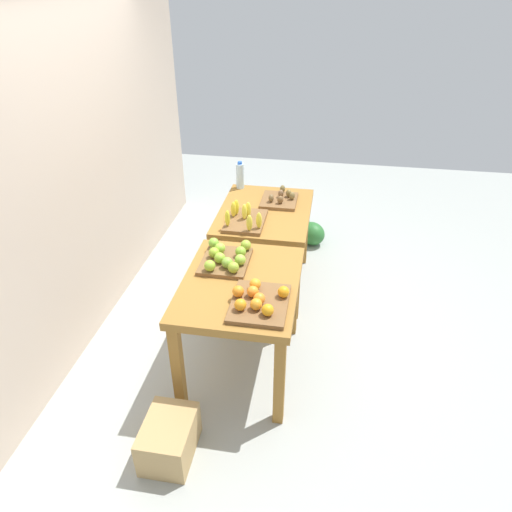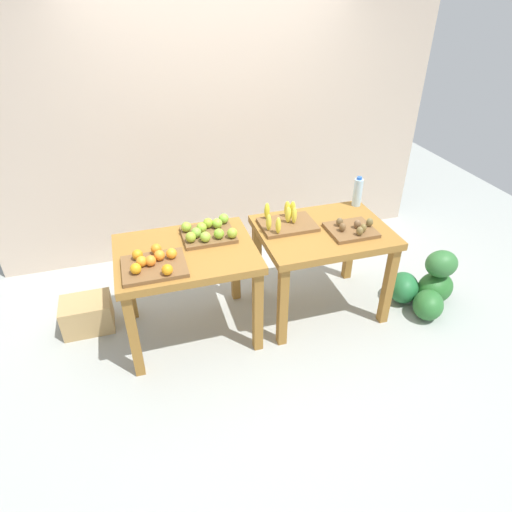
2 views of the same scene
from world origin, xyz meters
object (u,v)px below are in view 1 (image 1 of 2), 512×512
Objects in this scene: watermelon_pile at (298,224)px; cardboard_produce_box at (169,439)px; display_table_left at (241,295)px; display_table_right at (265,222)px; banana_crate at (245,219)px; apple_bin at (226,258)px; kiwi_bin at (280,199)px; orange_bin at (258,301)px; water_bottle at (240,176)px.

watermelon_pile is 2.93m from cardboard_produce_box.
display_table_left is 1.12m from display_table_right.
banana_crate is 1.10× the size of cardboard_produce_box.
kiwi_bin is (1.10, -0.26, -0.02)m from apple_bin.
orange_bin is at bearing -178.00° from kiwi_bin.
cardboard_produce_box is (-1.03, 0.15, -0.71)m from apple_bin.
display_table_right reaches higher than cardboard_produce_box.
water_bottle is at bearing 58.46° from kiwi_bin.
apple_bin is (-0.91, 0.15, 0.16)m from display_table_right.
orange_bin is at bearing -164.74° from banana_crate.
kiwi_bin is 0.54× the size of watermelon_pile.
apple_bin reaches higher than display_table_right.
banana_crate is at bearing -1.42° from apple_bin.
apple_bin is at bearing 34.67° from orange_bin.
display_table_left is 2.43× the size of apple_bin.
kiwi_bin is (0.47, -0.24, -0.02)m from banana_crate.
cardboard_produce_box is at bearing 141.39° from orange_bin.
banana_crate is at bearing 152.61° from kiwi_bin.
banana_crate reaches higher than cardboard_produce_box.
orange_bin is 2.39m from watermelon_pile.
apple_bin is 1.37m from water_bottle.
apple_bin reaches higher than kiwi_bin.
banana_crate reaches higher than apple_bin.
display_table_left is 2.13m from watermelon_pile.
orange_bin is 1.03× the size of apple_bin.
watermelon_pile is at bearing -10.63° from cardboard_produce_box.
display_table_left is at bearing -171.18° from banana_crate.
banana_crate is at bearing 162.99° from watermelon_pile.
orange_bin is at bearing -38.61° from cardboard_produce_box.
apple_bin is (0.45, 0.31, 0.01)m from orange_bin.
apple_bin is at bearing -173.07° from water_bottle.
cardboard_produce_box is at bearing 169.09° from kiwi_bin.
display_table_right is 2.43× the size of apple_bin.
watermelon_pile is at bearing -17.01° from banana_crate.
cardboard_produce_box is at bearing 169.37° from watermelon_pile.
orange_bin is 0.64× the size of watermelon_pile.
orange_bin is 0.55m from apple_bin.
apple_bin is at bearing 170.91° from display_table_right.
watermelon_pile is (1.21, -0.37, -0.66)m from banana_crate.
display_table_left reaches higher than watermelon_pile.
water_bottle is at bearing 14.00° from banana_crate.
kiwi_bin is (0.19, -0.11, 0.15)m from display_table_right.
display_table_left is 1.32m from kiwi_bin.
kiwi_bin reaches higher than watermelon_pile.
display_table_left is 0.30m from apple_bin.
water_bottle reaches higher than watermelon_pile.
water_bottle reaches higher than apple_bin.
kiwi_bin is (1.31, -0.11, 0.15)m from display_table_left.
display_table_right is at bearing -25.06° from banana_crate.
water_bottle is (0.73, 0.18, 0.08)m from banana_crate.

